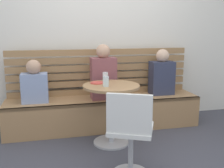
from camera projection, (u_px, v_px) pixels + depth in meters
The scene contains 11 objects.
back_wall at pixel (98, 25), 3.95m from camera, with size 5.20×0.10×2.90m, color white.
booth_bench at pixel (104, 113), 3.78m from camera, with size 2.70×0.52×0.44m.
booth_backrest at pixel (101, 72), 3.90m from camera, with size 2.65×0.04×0.67m.
cafe_table at pixel (111, 103), 3.20m from camera, with size 0.68×0.68×0.74m.
white_chair at pixel (130, 132), 2.44m from camera, with size 0.53×0.53×0.85m.
person_adult at pixel (103, 75), 3.64m from camera, with size 0.34×0.22×0.75m.
person_child_left at pixel (35, 84), 3.48m from camera, with size 0.34×0.22×0.56m.
person_child_middle at pixel (162, 74), 3.91m from camera, with size 0.34×0.22×0.67m.
cup_water_clear at pixel (105, 76), 3.40m from camera, with size 0.07×0.07×0.11m, color white.
cup_glass_tall at pixel (106, 81), 3.06m from camera, with size 0.07×0.07×0.12m, color silver.
plate_small at pixel (97, 83), 3.25m from camera, with size 0.17×0.17×0.01m, color #DB4C42.
Camera 1 is at (-0.71, -2.35, 1.40)m, focal length 42.61 mm.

